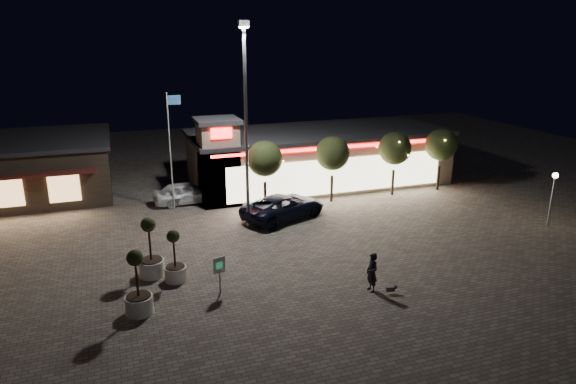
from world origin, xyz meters
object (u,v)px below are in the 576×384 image
object	(u,v)px
planter_left	(175,265)
valet_sign	(219,268)
pickup_truck	(284,207)
white_sedan	(186,193)
planter_mid	(138,294)
pedestrian	(372,272)

from	to	relation	value
planter_left	valet_sign	size ratio (longest dim) A/B	1.45
pickup_truck	planter_left	size ratio (longest dim) A/B	2.20
planter_left	white_sedan	bearing A→B (deg)	79.15
pickup_truck	planter_mid	size ratio (longest dim) A/B	1.97
pickup_truck	valet_sign	world-z (taller)	valet_sign
white_sedan	planter_mid	bearing A→B (deg)	159.44
planter_mid	valet_sign	bearing A→B (deg)	9.58
pedestrian	planter_mid	world-z (taller)	planter_mid
planter_mid	white_sedan	bearing A→B (deg)	73.99
pickup_truck	planter_left	distance (m)	10.32
white_sedan	planter_mid	world-z (taller)	planter_mid
pedestrian	valet_sign	world-z (taller)	pedestrian
pedestrian	valet_sign	bearing A→B (deg)	-112.29
planter_mid	valet_sign	xyz separation A→B (m)	(3.68, 0.62, 0.36)
pedestrian	valet_sign	distance (m)	7.13
valet_sign	pedestrian	bearing A→B (deg)	-17.22
pedestrian	planter_left	world-z (taller)	planter_left
planter_mid	planter_left	bearing A→B (deg)	54.24
planter_left	planter_mid	xyz separation A→B (m)	(-1.89, -2.63, 0.10)
pedestrian	valet_sign	size ratio (longest dim) A/B	1.05
white_sedan	planter_mid	xyz separation A→B (m)	(-4.18, -14.58, 0.13)
white_sedan	planter_left	distance (m)	12.17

